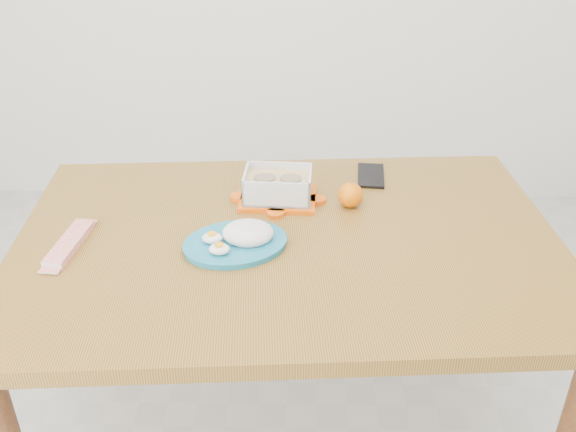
{
  "coord_description": "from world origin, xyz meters",
  "views": [
    {
      "loc": [
        0.04,
        -1.21,
        1.59
      ],
      "look_at": [
        0.01,
        0.13,
        0.81
      ],
      "focal_mm": 40.0,
      "sensor_mm": 36.0,
      "label": 1
    }
  ],
  "objects_px": {
    "orange_fruit": "(351,195)",
    "smartphone": "(371,176)",
    "food_container": "(278,187)",
    "rice_plate": "(239,238)",
    "dining_table": "(288,266)"
  },
  "relations": [
    {
      "from": "dining_table",
      "to": "orange_fruit",
      "type": "xyz_separation_m",
      "value": [
        0.16,
        0.16,
        0.12
      ]
    },
    {
      "from": "orange_fruit",
      "to": "rice_plate",
      "type": "relative_size",
      "value": 0.21
    },
    {
      "from": "food_container",
      "to": "dining_table",
      "type": "bearing_deg",
      "value": -77.95
    },
    {
      "from": "dining_table",
      "to": "rice_plate",
      "type": "bearing_deg",
      "value": -163.93
    },
    {
      "from": "food_container",
      "to": "smartphone",
      "type": "distance_m",
      "value": 0.31
    },
    {
      "from": "food_container",
      "to": "orange_fruit",
      "type": "xyz_separation_m",
      "value": [
        0.19,
        -0.03,
        -0.01
      ]
    },
    {
      "from": "food_container",
      "to": "orange_fruit",
      "type": "distance_m",
      "value": 0.2
    },
    {
      "from": "food_container",
      "to": "smartphone",
      "type": "height_order",
      "value": "food_container"
    },
    {
      "from": "rice_plate",
      "to": "food_container",
      "type": "bearing_deg",
      "value": 49.47
    },
    {
      "from": "rice_plate",
      "to": "dining_table",
      "type": "bearing_deg",
      "value": -0.22
    },
    {
      "from": "rice_plate",
      "to": "smartphone",
      "type": "height_order",
      "value": "rice_plate"
    },
    {
      "from": "food_container",
      "to": "smartphone",
      "type": "bearing_deg",
      "value": 31.79
    },
    {
      "from": "orange_fruit",
      "to": "smartphone",
      "type": "distance_m",
      "value": 0.19
    },
    {
      "from": "rice_plate",
      "to": "smartphone",
      "type": "bearing_deg",
      "value": 26.93
    },
    {
      "from": "dining_table",
      "to": "food_container",
      "type": "distance_m",
      "value": 0.23
    }
  ]
}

